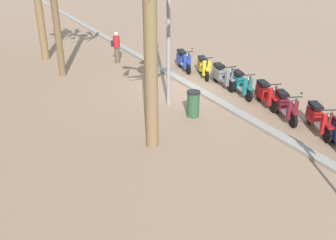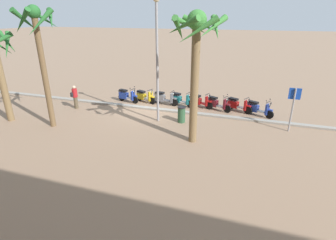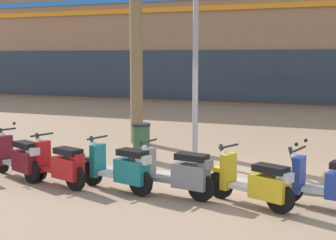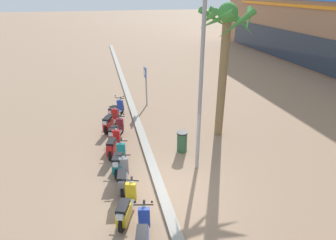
# 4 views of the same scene
# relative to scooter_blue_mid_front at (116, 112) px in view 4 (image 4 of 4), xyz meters

# --- Properties ---
(ground_plane) EXTENTS (200.00, 200.00, 0.00)m
(ground_plane) POSITION_rel_scooter_blue_mid_front_xyz_m (6.86, 1.18, -0.45)
(ground_plane) COLOR #93755B
(curb_strip) EXTENTS (60.00, 0.36, 0.12)m
(curb_strip) POSITION_rel_scooter_blue_mid_front_xyz_m (6.86, 1.07, -0.39)
(curb_strip) COLOR gray
(curb_strip) RESTS_ON ground
(scooter_blue_mid_front) EXTENTS (1.69, 0.99, 1.17)m
(scooter_blue_mid_front) POSITION_rel_scooter_blue_mid_front_xyz_m (0.00, 0.00, 0.00)
(scooter_blue_mid_front) COLOR black
(scooter_blue_mid_front) RESTS_ON ground
(scooter_red_lead_nearest) EXTENTS (1.68, 0.95, 1.04)m
(scooter_red_lead_nearest) POSITION_rel_scooter_blue_mid_front_xyz_m (1.27, -0.36, -0.00)
(scooter_red_lead_nearest) COLOR black
(scooter_red_lead_nearest) RESTS_ON ground
(scooter_maroon_gap_after_mid) EXTENTS (1.74, 0.89, 1.17)m
(scooter_maroon_gap_after_mid) POSITION_rel_scooter_blue_mid_front_xyz_m (2.58, -0.18, 0.00)
(scooter_maroon_gap_after_mid) COLOR black
(scooter_maroon_gap_after_mid) RESTS_ON ground
(scooter_red_mid_centre) EXTENTS (1.69, 0.77, 1.04)m
(scooter_red_mid_centre) POSITION_rel_scooter_blue_mid_front_xyz_m (3.77, -0.38, -0.01)
(scooter_red_mid_centre) COLOR black
(scooter_red_mid_centre) RESTS_ON ground
(scooter_teal_far_back) EXTENTS (1.79, 0.74, 1.04)m
(scooter_teal_far_back) POSITION_rel_scooter_blue_mid_front_xyz_m (5.11, -0.25, 0.01)
(scooter_teal_far_back) COLOR black
(scooter_teal_far_back) RESTS_ON ground
(scooter_grey_tail_end) EXTENTS (1.85, 0.63, 1.04)m
(scooter_grey_tail_end) POSITION_rel_scooter_blue_mid_front_xyz_m (6.28, -0.20, 0.01)
(scooter_grey_tail_end) COLOR black
(scooter_grey_tail_end) RESTS_ON ground
(scooter_yellow_mid_rear) EXTENTS (1.71, 0.87, 1.04)m
(scooter_yellow_mid_rear) POSITION_rel_scooter_blue_mid_front_xyz_m (7.78, -0.25, -0.02)
(scooter_yellow_mid_rear) COLOR black
(scooter_yellow_mid_rear) RESTS_ON ground
(scooter_blue_last_in_row) EXTENTS (1.75, 0.70, 1.17)m
(scooter_blue_last_in_row) POSITION_rel_scooter_blue_mid_front_xyz_m (9.04, 0.07, 0.01)
(scooter_blue_last_in_row) COLOR black
(scooter_blue_last_in_row) RESTS_ON ground
(crossing_sign) EXTENTS (0.60, 0.12, 2.40)m
(crossing_sign) POSITION_rel_scooter_blue_mid_front_xyz_m (-1.68, 2.00, 1.05)
(crossing_sign) COLOR #939399
(crossing_sign) RESTS_ON ground
(palm_tree_near_sign) EXTENTS (2.56, 2.62, 6.13)m
(palm_tree_near_sign) POSITION_rel_scooter_blue_mid_front_xyz_m (3.01, 4.83, 4.15)
(palm_tree_near_sign) COLOR olive
(palm_tree_near_sign) RESTS_ON ground
(litter_bin) EXTENTS (0.48, 0.48, 0.95)m
(litter_bin) POSITION_rel_scooter_blue_mid_front_xyz_m (4.22, 2.59, 0.03)
(litter_bin) COLOR #2D5638
(litter_bin) RESTS_ON ground
(street_lamp) EXTENTS (0.36, 0.36, 6.86)m
(street_lamp) POSITION_rel_scooter_blue_mid_front_xyz_m (5.60, 2.82, 3.71)
(street_lamp) COLOR #939399
(street_lamp) RESTS_ON ground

